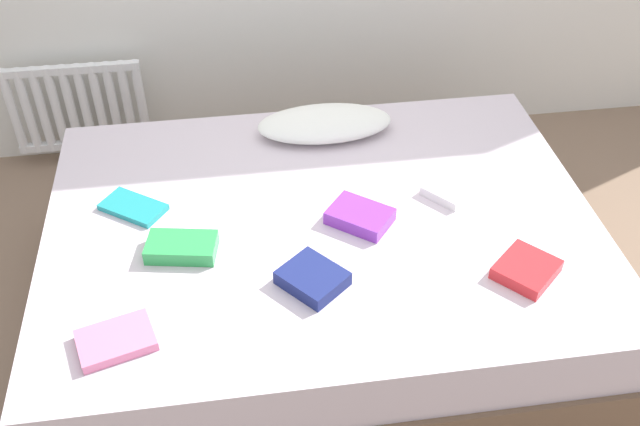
{
  "coord_description": "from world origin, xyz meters",
  "views": [
    {
      "loc": [
        -0.29,
        -1.97,
        2.18
      ],
      "look_at": [
        0.0,
        0.05,
        0.48
      ],
      "focal_mm": 40.84,
      "sensor_mm": 36.0,
      "label": 1
    }
  ],
  "objects_px": {
    "textbook_pink": "(116,340)",
    "textbook_white": "(452,188)",
    "pillow": "(325,123)",
    "radiator": "(78,108)",
    "bed": "(322,268)",
    "textbook_teal": "(133,207)",
    "textbook_navy": "(313,278)",
    "textbook_red": "(526,269)",
    "textbook_green": "(182,247)",
    "textbook_purple": "(360,216)"
  },
  "relations": [
    {
      "from": "textbook_pink",
      "to": "textbook_white",
      "type": "bearing_deg",
      "value": 9.28
    },
    {
      "from": "pillow",
      "to": "radiator",
      "type": "bearing_deg",
      "value": 148.93
    },
    {
      "from": "bed",
      "to": "pillow",
      "type": "height_order",
      "value": "pillow"
    },
    {
      "from": "radiator",
      "to": "textbook_teal",
      "type": "bearing_deg",
      "value": -71.84
    },
    {
      "from": "textbook_navy",
      "to": "textbook_pink",
      "type": "xyz_separation_m",
      "value": [
        -0.61,
        -0.16,
        -0.01
      ]
    },
    {
      "from": "textbook_teal",
      "to": "bed",
      "type": "bearing_deg",
      "value": 23.95
    },
    {
      "from": "pillow",
      "to": "textbook_teal",
      "type": "distance_m",
      "value": 0.86
    },
    {
      "from": "textbook_white",
      "to": "textbook_red",
      "type": "height_order",
      "value": "textbook_red"
    },
    {
      "from": "bed",
      "to": "textbook_red",
      "type": "distance_m",
      "value": 0.78
    },
    {
      "from": "textbook_navy",
      "to": "textbook_green",
      "type": "relative_size",
      "value": 0.83
    },
    {
      "from": "textbook_navy",
      "to": "textbook_purple",
      "type": "height_order",
      "value": "same"
    },
    {
      "from": "radiator",
      "to": "textbook_purple",
      "type": "relative_size",
      "value": 3.06
    },
    {
      "from": "pillow",
      "to": "textbook_navy",
      "type": "distance_m",
      "value": 0.87
    },
    {
      "from": "bed",
      "to": "textbook_purple",
      "type": "xyz_separation_m",
      "value": [
        0.13,
        -0.04,
        0.28
      ]
    },
    {
      "from": "textbook_white",
      "to": "textbook_teal",
      "type": "height_order",
      "value": "textbook_white"
    },
    {
      "from": "pillow",
      "to": "textbook_white",
      "type": "xyz_separation_m",
      "value": [
        0.41,
        -0.45,
        -0.03
      ]
    },
    {
      "from": "textbook_pink",
      "to": "textbook_purple",
      "type": "bearing_deg",
      "value": 12.36
    },
    {
      "from": "textbook_navy",
      "to": "textbook_pink",
      "type": "bearing_deg",
      "value": -115.12
    },
    {
      "from": "textbook_pink",
      "to": "pillow",
      "type": "bearing_deg",
      "value": 36.47
    },
    {
      "from": "bed",
      "to": "textbook_white",
      "type": "bearing_deg",
      "value": 9.06
    },
    {
      "from": "radiator",
      "to": "textbook_pink",
      "type": "height_order",
      "value": "radiator"
    },
    {
      "from": "textbook_navy",
      "to": "textbook_red",
      "type": "xyz_separation_m",
      "value": [
        0.7,
        -0.06,
        -0.0
      ]
    },
    {
      "from": "bed",
      "to": "textbook_white",
      "type": "distance_m",
      "value": 0.57
    },
    {
      "from": "textbook_teal",
      "to": "textbook_green",
      "type": "distance_m",
      "value": 0.31
    },
    {
      "from": "textbook_white",
      "to": "radiator",
      "type": "bearing_deg",
      "value": 103.79
    },
    {
      "from": "radiator",
      "to": "pillow",
      "type": "height_order",
      "value": "pillow"
    },
    {
      "from": "bed",
      "to": "textbook_teal",
      "type": "distance_m",
      "value": 0.73
    },
    {
      "from": "bed",
      "to": "textbook_pink",
      "type": "relative_size",
      "value": 9.09
    },
    {
      "from": "textbook_navy",
      "to": "textbook_purple",
      "type": "bearing_deg",
      "value": 103.48
    },
    {
      "from": "textbook_purple",
      "to": "textbook_teal",
      "type": "bearing_deg",
      "value": -154.51
    },
    {
      "from": "textbook_red",
      "to": "textbook_pink",
      "type": "bearing_deg",
      "value": -127.47
    },
    {
      "from": "bed",
      "to": "radiator",
      "type": "xyz_separation_m",
      "value": [
        -1.02,
        1.2,
        0.07
      ]
    },
    {
      "from": "textbook_purple",
      "to": "pillow",
      "type": "bearing_deg",
      "value": 132.47
    },
    {
      "from": "pillow",
      "to": "textbook_pink",
      "type": "xyz_separation_m",
      "value": [
        -0.78,
        -1.02,
        -0.03
      ]
    },
    {
      "from": "textbook_green",
      "to": "textbook_pink",
      "type": "bearing_deg",
      "value": -106.94
    },
    {
      "from": "pillow",
      "to": "textbook_red",
      "type": "height_order",
      "value": "pillow"
    },
    {
      "from": "pillow",
      "to": "textbook_green",
      "type": "bearing_deg",
      "value": -132.01
    },
    {
      "from": "textbook_green",
      "to": "radiator",
      "type": "bearing_deg",
      "value": 122.23
    },
    {
      "from": "pillow",
      "to": "textbook_purple",
      "type": "distance_m",
      "value": 0.58
    },
    {
      "from": "textbook_green",
      "to": "textbook_purple",
      "type": "bearing_deg",
      "value": 17.28
    },
    {
      "from": "bed",
      "to": "textbook_teal",
      "type": "relative_size",
      "value": 8.73
    },
    {
      "from": "radiator",
      "to": "textbook_white",
      "type": "height_order",
      "value": "radiator"
    },
    {
      "from": "pillow",
      "to": "textbook_green",
      "type": "relative_size",
      "value": 2.37
    },
    {
      "from": "bed",
      "to": "textbook_pink",
      "type": "distance_m",
      "value": 0.88
    },
    {
      "from": "radiator",
      "to": "pillow",
      "type": "bearing_deg",
      "value": -31.07
    },
    {
      "from": "textbook_navy",
      "to": "textbook_teal",
      "type": "xyz_separation_m",
      "value": [
        -0.59,
        0.47,
        -0.01
      ]
    },
    {
      "from": "textbook_pink",
      "to": "textbook_teal",
      "type": "bearing_deg",
      "value": 72.17
    },
    {
      "from": "textbook_white",
      "to": "textbook_green",
      "type": "xyz_separation_m",
      "value": [
        -1.0,
        -0.2,
        0.01
      ]
    },
    {
      "from": "radiator",
      "to": "textbook_red",
      "type": "height_order",
      "value": "same"
    },
    {
      "from": "textbook_pink",
      "to": "textbook_green",
      "type": "xyz_separation_m",
      "value": [
        0.19,
        0.37,
        0.01
      ]
    }
  ]
}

